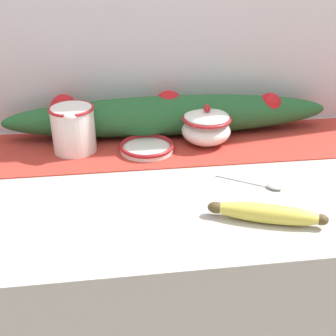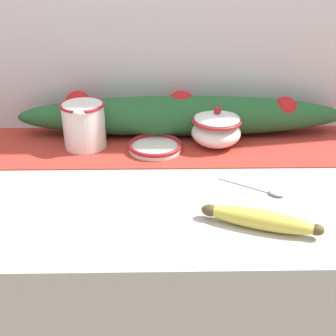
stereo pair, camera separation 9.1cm
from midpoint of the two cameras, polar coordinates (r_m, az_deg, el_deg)
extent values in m
cube|color=#B7B2AD|center=(1.27, -0.45, -19.97)|extent=(1.42, 0.63, 0.93)
cube|color=silver|center=(1.21, -2.65, 17.79)|extent=(2.22, 0.04, 2.40)
cube|color=#B23328|center=(1.13, -1.63, 3.04)|extent=(1.31, 0.26, 0.00)
cylinder|color=white|center=(1.11, -15.01, 5.04)|extent=(0.11, 0.11, 0.12)
torus|color=#A31E23|center=(1.09, -15.37, 7.75)|extent=(0.12, 0.12, 0.01)
torus|color=white|center=(1.17, -14.73, 6.75)|extent=(0.06, 0.01, 0.06)
ellipsoid|color=white|center=(1.05, -15.64, 6.65)|extent=(0.03, 0.02, 0.02)
ellipsoid|color=white|center=(1.13, 2.87, 5.03)|extent=(0.13, 0.13, 0.07)
torus|color=#A31E23|center=(1.12, 2.91, 6.66)|extent=(0.13, 0.13, 0.01)
ellipsoid|color=white|center=(1.11, 2.91, 6.94)|extent=(0.12, 0.12, 0.03)
sphere|color=#A31E23|center=(1.11, 2.94, 8.04)|extent=(0.02, 0.02, 0.02)
cylinder|color=white|center=(1.10, -5.25, 2.54)|extent=(0.14, 0.14, 0.01)
torus|color=#A31E23|center=(1.10, -5.28, 3.02)|extent=(0.14, 0.14, 0.01)
ellipsoid|color=#DBCC4C|center=(0.83, 10.31, -6.18)|extent=(0.22, 0.11, 0.04)
ellipsoid|color=brown|center=(0.84, 3.45, -5.47)|extent=(0.04, 0.03, 0.02)
ellipsoid|color=brown|center=(0.84, 17.17, -6.81)|extent=(0.03, 0.03, 0.02)
cube|color=#B7B7BC|center=(0.97, 7.19, -1.81)|extent=(0.10, 0.07, 0.00)
ellipsoid|color=#B7B7BC|center=(0.95, 11.62, -2.58)|extent=(0.04, 0.04, 0.01)
ellipsoid|color=#235B2D|center=(1.18, -2.06, 7.06)|extent=(0.91, 0.12, 0.11)
sphere|color=red|center=(1.19, -16.09, 7.80)|extent=(0.07, 0.07, 0.07)
sphere|color=red|center=(1.18, -2.15, 8.53)|extent=(0.08, 0.08, 0.08)
sphere|color=red|center=(1.22, 11.51, 8.39)|extent=(0.07, 0.07, 0.07)
camera|label=1|loc=(0.05, -92.86, -1.52)|focal=45.00mm
camera|label=2|loc=(0.05, 87.14, 1.52)|focal=45.00mm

